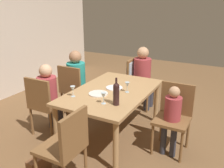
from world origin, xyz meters
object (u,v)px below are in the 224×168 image
object	(u,v)px
chair_far_left	(44,102)
person_man_bearded	(77,78)
person_woman_host	(143,73)
dinner_plate_host	(114,88)
dining_table	(112,96)
wine_glass_centre	(127,85)
chair_near	(174,113)
person_man_guest	(49,93)
person_child_small	(172,114)
wine_bottle_tall_green	(116,93)
chair_left_end	(66,144)
chair_right_end	(136,76)
wine_glass_near_left	(73,89)
dinner_plate_guest_left	(98,94)
handbag	(39,165)
wine_glass_near_right	(103,96)
chair_far_right	(74,87)

from	to	relation	value
chair_far_left	person_man_bearded	bearing A→B (deg)	90.00
person_woman_host	dinner_plate_host	xyz separation A→B (m)	(-1.09, 0.04, 0.06)
dining_table	wine_glass_centre	bearing A→B (deg)	-78.10
chair_near	person_man_bearded	size ratio (longest dim) A/B	0.80
person_man_guest	chair_far_left	bearing A→B (deg)	-90.00
chair_far_left	person_child_small	xyz separation A→B (m)	(0.43, -1.78, 0.03)
wine_bottle_tall_green	dinner_plate_host	xyz separation A→B (m)	(0.52, 0.29, -0.15)
chair_left_end	person_man_guest	bearing A→B (deg)	49.04
dinner_plate_host	person_child_small	bearing A→B (deg)	-97.84
chair_right_end	person_child_small	world-z (taller)	person_child_small
dining_table	chair_near	size ratio (longest dim) A/B	1.75
chair_right_end	wine_glass_near_left	world-z (taller)	chair_right_end
dining_table	person_child_small	bearing A→B (deg)	-91.54
wine_bottle_tall_green	dining_table	bearing A→B (deg)	33.93
dinner_plate_guest_left	handbag	world-z (taller)	dinner_plate_guest_left
chair_far_left	person_child_small	world-z (taller)	person_child_small
person_man_bearded	person_child_small	distance (m)	1.83
person_man_bearded	wine_glass_near_right	size ratio (longest dim) A/B	7.75
person_woman_host	wine_bottle_tall_green	bearing A→B (deg)	8.97
chair_near	dinner_plate_guest_left	size ratio (longest dim) A/B	3.44
person_child_small	wine_bottle_tall_green	distance (m)	0.79
dinner_plate_host	dinner_plate_guest_left	world-z (taller)	same
chair_far_left	person_man_bearded	size ratio (longest dim) A/B	0.80
person_child_small	wine_bottle_tall_green	world-z (taller)	wine_bottle_tall_green
person_man_guest	handbag	world-z (taller)	person_man_guest
wine_bottle_tall_green	handbag	distance (m)	1.26
wine_glass_near_right	handbag	world-z (taller)	wine_glass_near_right
chair_left_end	dinner_plate_host	distance (m)	1.31
chair_right_end	wine_glass_near_right	distance (m)	1.68
person_woman_host	wine_glass_near_left	bearing A→B (deg)	-13.21
dining_table	person_man_guest	size ratio (longest dim) A/B	1.48
chair_far_right	person_man_bearded	world-z (taller)	person_man_bearded
person_man_bearded	handbag	world-z (taller)	person_man_bearded
dinner_plate_host	person_woman_host	bearing A→B (deg)	-2.23
person_man_bearded	wine_glass_centre	world-z (taller)	person_man_bearded
chair_left_end	wine_glass_near_left	world-z (taller)	chair_left_end
chair_left_end	wine_glass_near_right	distance (m)	0.78
chair_far_right	person_child_small	bearing A→B (deg)	-9.55
dining_table	person_child_small	world-z (taller)	person_child_small
chair_left_end	wine_glass_near_left	distance (m)	0.91
chair_far_right	dinner_plate_guest_left	xyz separation A→B (m)	(-0.49, -0.79, 0.20)
chair_far_left	wine_glass_near_left	distance (m)	0.61
chair_far_left	wine_glass_centre	size ratio (longest dim) A/B	6.17
chair_far_right	wine_bottle_tall_green	bearing A→B (deg)	-30.54
wine_glass_near_right	dinner_plate_guest_left	size ratio (longest dim) A/B	0.56
wine_glass_centre	dinner_plate_guest_left	xyz separation A→B (m)	(-0.26, 0.32, -0.10)
chair_far_left	dinner_plate_guest_left	size ratio (longest dim) A/B	3.44
chair_far_right	person_child_small	world-z (taller)	person_child_small
person_man_guest	dinner_plate_guest_left	xyz separation A→B (m)	(0.13, -0.79, 0.10)
wine_glass_centre	chair_left_end	bearing A→B (deg)	173.95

